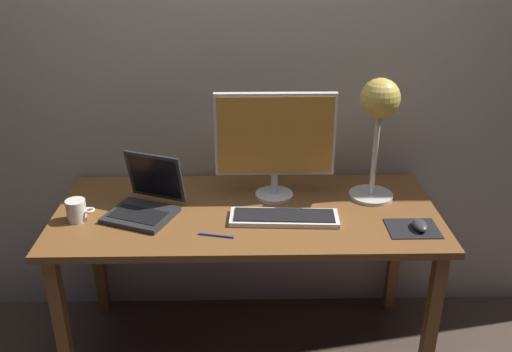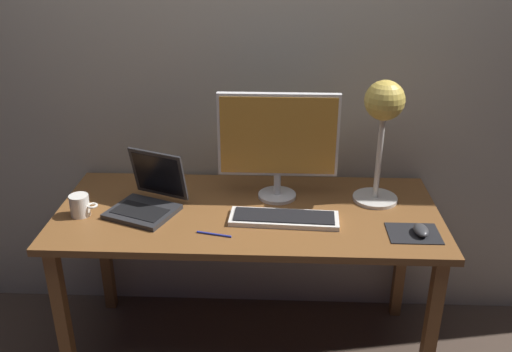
{
  "view_description": "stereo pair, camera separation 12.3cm",
  "coord_description": "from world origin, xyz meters",
  "views": [
    {
      "loc": [
        -0.0,
        -2.07,
        1.84
      ],
      "look_at": [
        0.04,
        -0.05,
        0.92
      ],
      "focal_mm": 38.98,
      "sensor_mm": 36.0,
      "label": 1
    },
    {
      "loc": [
        0.12,
        -2.06,
        1.84
      ],
      "look_at": [
        0.04,
        -0.05,
        0.92
      ],
      "focal_mm": 38.98,
      "sensor_mm": 36.0,
      "label": 2
    }
  ],
  "objects": [
    {
      "name": "monitor",
      "position": [
        0.12,
        0.13,
        1.01
      ],
      "size": [
        0.51,
        0.17,
        0.47
      ],
      "color": "silver",
      "rests_on": "desk"
    },
    {
      "name": "desk",
      "position": [
        0.0,
        0.0,
        0.66
      ],
      "size": [
        1.6,
        0.7,
        0.74
      ],
      "color": "brown",
      "rests_on": "ground"
    },
    {
      "name": "coffee_mug",
      "position": [
        -0.68,
        -0.07,
        0.79
      ],
      "size": [
        0.11,
        0.08,
        0.09
      ],
      "color": "white",
      "rests_on": "desk"
    },
    {
      "name": "keyboard_main",
      "position": [
        0.15,
        -0.09,
        0.75
      ],
      "size": [
        0.45,
        0.16,
        0.03
      ],
      "color": "silver",
      "rests_on": "desk"
    },
    {
      "name": "mouse",
      "position": [
        0.68,
        -0.18,
        0.76
      ],
      "size": [
        0.06,
        0.1,
        0.03
      ],
      "primitive_type": "ellipsoid",
      "color": "#38383A",
      "rests_on": "mousepad"
    },
    {
      "name": "laptop",
      "position": [
        -0.41,
        0.0,
        0.81
      ],
      "size": [
        0.34,
        0.35,
        0.24
      ],
      "color": "#28282B",
      "rests_on": "desk"
    },
    {
      "name": "desk_lamp",
      "position": [
        0.55,
        0.12,
        1.13
      ],
      "size": [
        0.19,
        0.19,
        0.53
      ],
      "color": "beige",
      "rests_on": "desk"
    },
    {
      "name": "pen",
      "position": [
        -0.12,
        -0.21,
        0.74
      ],
      "size": [
        0.14,
        0.04,
        0.01
      ],
      "primitive_type": "cylinder",
      "rotation": [
        0.0,
        1.57,
        -0.23
      ],
      "color": "#2633A5",
      "rests_on": "desk"
    },
    {
      "name": "back_wall",
      "position": [
        0.0,
        0.4,
        1.3
      ],
      "size": [
        4.8,
        0.06,
        2.6
      ],
      "primitive_type": "cube",
      "color": "#B2A893",
      "rests_on": "ground"
    },
    {
      "name": "mousepad",
      "position": [
        0.65,
        -0.17,
        0.74
      ],
      "size": [
        0.2,
        0.16,
        0.0
      ],
      "primitive_type": "cube",
      "color": "black",
      "rests_on": "desk"
    },
    {
      "name": "ground_plane",
      "position": [
        0.0,
        0.0,
        0.0
      ],
      "size": [
        4.8,
        4.8,
        0.0
      ],
      "primitive_type": "plane",
      "color": "#47382D",
      "rests_on": "ground"
    }
  ]
}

